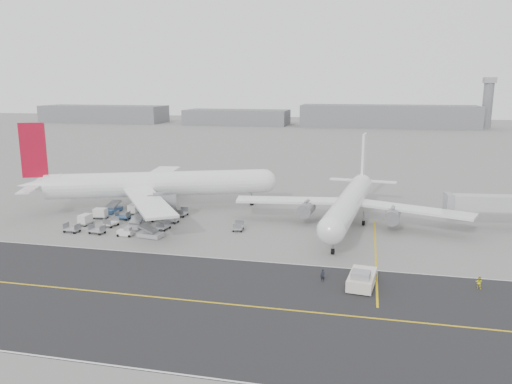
% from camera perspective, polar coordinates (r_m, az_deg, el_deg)
% --- Properties ---
extents(ground, '(700.00, 700.00, 0.00)m').
position_cam_1_polar(ground, '(82.96, -7.77, -6.73)').
color(ground, gray).
rests_on(ground, ground).
extents(taxiway, '(220.00, 59.00, 0.03)m').
position_cam_1_polar(taxiway, '(65.64, -9.10, -11.99)').
color(taxiway, '#262628').
rests_on(taxiway, ground).
extents(horizon_buildings, '(520.00, 28.00, 28.00)m').
position_cam_1_polar(horizon_buildings, '(334.53, 13.02, 7.26)').
color(horizon_buildings, slate).
rests_on(horizon_buildings, ground).
extents(control_tower, '(7.00, 7.00, 31.25)m').
position_cam_1_polar(control_tower, '(346.23, 24.96, 9.31)').
color(control_tower, slate).
rests_on(control_tower, ground).
extents(airliner_a, '(52.82, 51.85, 19.10)m').
position_cam_1_polar(airliner_a, '(110.97, -11.86, 0.88)').
color(airliner_a, white).
rests_on(airliner_a, ground).
extents(airliner_b, '(45.47, 46.18, 15.94)m').
position_cam_1_polar(airliner_b, '(98.15, 10.71, -1.07)').
color(airliner_b, white).
rests_on(airliner_b, ground).
extents(pushback_tug, '(4.08, 9.14, 2.58)m').
position_cam_1_polar(pushback_tug, '(69.72, 11.99, -9.70)').
color(pushback_tug, silver).
rests_on(pushback_tug, ground).
extents(jet_bridge, '(17.69, 5.19, 6.61)m').
position_cam_1_polar(jet_bridge, '(103.72, 25.40, -1.34)').
color(jet_bridge, gray).
rests_on(jet_bridge, ground).
extents(gse_cluster, '(25.43, 24.62, 2.19)m').
position_cam_1_polar(gse_cluster, '(101.14, -14.21, -3.53)').
color(gse_cluster, '#9B9AA0').
rests_on(gse_cluster, ground).
extents(stray_dolly, '(1.89, 2.87, 1.70)m').
position_cam_1_polar(stray_dolly, '(93.61, -2.04, -4.42)').
color(stray_dolly, silver).
rests_on(stray_dolly, ground).
extents(ground_crew_a, '(0.77, 0.63, 1.82)m').
position_cam_1_polar(ground_crew_a, '(70.46, 7.63, -9.43)').
color(ground_crew_a, black).
rests_on(ground_crew_a, ground).
extents(ground_crew_b, '(1.04, 0.95, 1.74)m').
position_cam_1_polar(ground_crew_b, '(73.93, 24.11, -9.40)').
color(ground_crew_b, yellow).
rests_on(ground_crew_b, ground).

